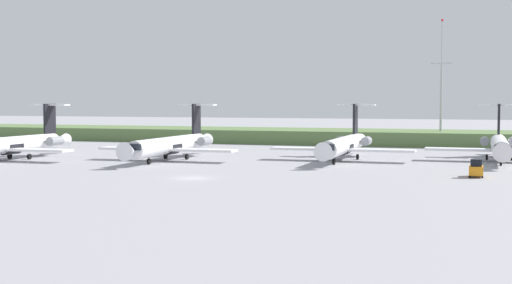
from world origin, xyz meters
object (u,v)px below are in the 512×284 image
object	(u,v)px
regional_jet_fourth	(344,144)
baggage_tug	(476,169)
antenna_mast	(441,94)
regional_jet_fifth	(500,145)
regional_jet_third	(171,144)
regional_jet_second	(12,144)

from	to	relation	value
regional_jet_fourth	baggage_tug	distance (m)	28.06
antenna_mast	baggage_tug	bearing A→B (deg)	-82.89
regional_jet_fifth	antenna_mast	world-z (taller)	antenna_mast
regional_jet_fourth	baggage_tug	xyz separation A→B (m)	(20.37, -19.25, -1.53)
regional_jet_fourth	regional_jet_fifth	bearing A→B (deg)	14.05
regional_jet_third	regional_jet_fifth	size ratio (longest dim) A/B	1.00
regional_jet_fifth	baggage_tug	size ratio (longest dim) A/B	9.69
regional_jet_fourth	baggage_tug	size ratio (longest dim) A/B	9.69
regional_jet_second	baggage_tug	xyz separation A→B (m)	(71.37, -3.40, -1.53)
regional_jet_second	regional_jet_fourth	xyz separation A→B (m)	(51.00, 15.85, 0.00)
regional_jet_fourth	regional_jet_fifth	xyz separation A→B (m)	(23.74, 5.94, 0.00)
regional_jet_third	antenna_mast	xyz separation A→B (m)	(39.20, 50.33, 8.47)
regional_jet_third	regional_jet_fifth	bearing A→B (deg)	15.72
regional_jet_fourth	baggage_tug	world-z (taller)	regional_jet_fourth
regional_jet_second	baggage_tug	bearing A→B (deg)	-2.73
regional_jet_third	baggage_tug	size ratio (longest dim) A/B	9.69
regional_jet_second	regional_jet_third	bearing A→B (deg)	17.33
regional_jet_fifth	baggage_tug	xyz separation A→B (m)	(-3.37, -25.19, -1.53)
regional_jet_third	baggage_tug	distance (m)	48.16
regional_jet_second	regional_jet_third	size ratio (longest dim) A/B	1.00
antenna_mast	regional_jet_third	bearing A→B (deg)	-127.92
regional_jet_second	regional_jet_fourth	world-z (taller)	same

